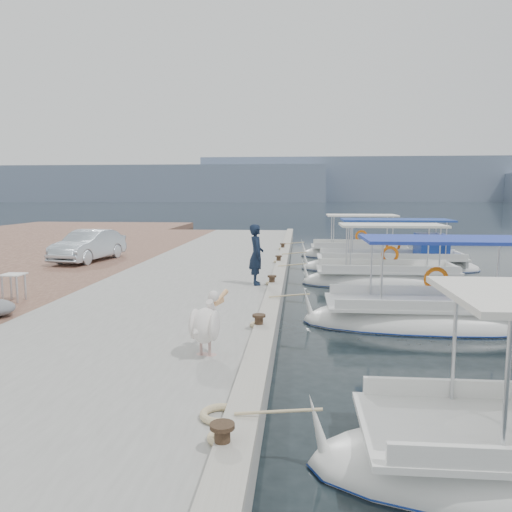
{
  "coord_description": "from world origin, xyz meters",
  "views": [
    {
      "loc": [
        0.47,
        -13.65,
        3.34
      ],
      "look_at": [
        -1.0,
        3.29,
        1.2
      ],
      "focal_mm": 35.0,
      "sensor_mm": 36.0,
      "label": 1
    }
  ],
  "objects_px": {
    "fishing_caique_b": "(435,320)",
    "pelican": "(206,324)",
    "fishing_caique_e": "(358,254)",
    "fisherman": "(256,255)",
    "parked_car": "(89,246)",
    "fishing_caique_c": "(386,281)",
    "fishing_caique_d": "(392,266)"
  },
  "relations": [
    {
      "from": "fishing_caique_b",
      "to": "pelican",
      "type": "xyz_separation_m",
      "value": [
        -5.1,
        -4.33,
        0.94
      ]
    },
    {
      "from": "fishing_caique_e",
      "to": "fisherman",
      "type": "relative_size",
      "value": 3.17
    },
    {
      "from": "fisherman",
      "to": "parked_car",
      "type": "bearing_deg",
      "value": 46.08
    },
    {
      "from": "fishing_caique_c",
      "to": "fisherman",
      "type": "bearing_deg",
      "value": -146.0
    },
    {
      "from": "fishing_caique_d",
      "to": "fishing_caique_e",
      "type": "bearing_deg",
      "value": 101.97
    },
    {
      "from": "fishing_caique_b",
      "to": "fishing_caique_e",
      "type": "height_order",
      "value": "same"
    },
    {
      "from": "pelican",
      "to": "parked_car",
      "type": "xyz_separation_m",
      "value": [
        -7.22,
        11.76,
        0.09
      ]
    },
    {
      "from": "fishing_caique_c",
      "to": "fishing_caique_e",
      "type": "distance_m",
      "value": 8.27
    },
    {
      "from": "fishing_caique_b",
      "to": "fishing_caique_d",
      "type": "relative_size",
      "value": 0.87
    },
    {
      "from": "fishing_caique_b",
      "to": "fisherman",
      "type": "bearing_deg",
      "value": 151.74
    },
    {
      "from": "fishing_caique_c",
      "to": "parked_car",
      "type": "xyz_separation_m",
      "value": [
        -12.03,
        1.81,
        1.03
      ]
    },
    {
      "from": "fishing_caique_b",
      "to": "fishing_caique_c",
      "type": "relative_size",
      "value": 1.09
    },
    {
      "from": "pelican",
      "to": "parked_car",
      "type": "height_order",
      "value": "parked_car"
    },
    {
      "from": "fishing_caique_c",
      "to": "parked_car",
      "type": "bearing_deg",
      "value": 171.46
    },
    {
      "from": "fishing_caique_c",
      "to": "fishing_caique_d",
      "type": "height_order",
      "value": "same"
    },
    {
      "from": "fishing_caique_d",
      "to": "parked_car",
      "type": "bearing_deg",
      "value": -171.81
    },
    {
      "from": "fishing_caique_b",
      "to": "pelican",
      "type": "bearing_deg",
      "value": -139.63
    },
    {
      "from": "fishing_caique_d",
      "to": "fishing_caique_e",
      "type": "height_order",
      "value": "same"
    },
    {
      "from": "fishing_caique_c",
      "to": "parked_car",
      "type": "height_order",
      "value": "fishing_caique_c"
    },
    {
      "from": "fishing_caique_c",
      "to": "pelican",
      "type": "bearing_deg",
      "value": -115.79
    },
    {
      "from": "fishing_caique_e",
      "to": "fishing_caique_c",
      "type": "bearing_deg",
      "value": -89.52
    },
    {
      "from": "fisherman",
      "to": "fishing_caique_c",
      "type": "bearing_deg",
      "value": -67.1
    },
    {
      "from": "fishing_caique_e",
      "to": "pelican",
      "type": "height_order",
      "value": "fishing_caique_e"
    },
    {
      "from": "fishing_caique_c",
      "to": "pelican",
      "type": "distance_m",
      "value": 11.1
    },
    {
      "from": "fishing_caique_e",
      "to": "fisherman",
      "type": "distance_m",
      "value": 12.23
    },
    {
      "from": "fishing_caique_c",
      "to": "fishing_caique_e",
      "type": "height_order",
      "value": "same"
    },
    {
      "from": "pelican",
      "to": "fishing_caique_c",
      "type": "bearing_deg",
      "value": 64.21
    },
    {
      "from": "pelican",
      "to": "parked_car",
      "type": "bearing_deg",
      "value": 121.55
    },
    {
      "from": "fishing_caique_d",
      "to": "parked_car",
      "type": "distance_m",
      "value": 13.11
    },
    {
      "from": "fishing_caique_b",
      "to": "fisherman",
      "type": "height_order",
      "value": "fisherman"
    },
    {
      "from": "pelican",
      "to": "fisherman",
      "type": "relative_size",
      "value": 0.75
    },
    {
      "from": "fishing_caique_d",
      "to": "fishing_caique_c",
      "type": "bearing_deg",
      "value": -103.89
    }
  ]
}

